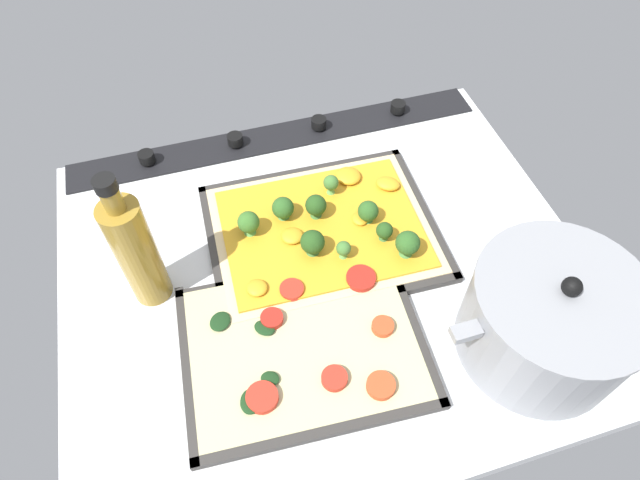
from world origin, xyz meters
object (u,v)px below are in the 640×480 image
object	(u,v)px
broccoli_pizza	(324,228)
cooking_pot	(549,320)
baking_tray_front	(322,233)
baking_tray_back	(303,346)
veggie_pizza_back	(305,343)
oil_bottle	(136,251)

from	to	relation	value
broccoli_pizza	cooking_pot	size ratio (longest dim) A/B	1.18
baking_tray_front	broccoli_pizza	xyz separation A→B (cm)	(-0.32, 0.12, 1.49)
baking_tray_front	baking_tray_back	distance (cm)	19.70
baking_tray_front	veggie_pizza_back	size ratio (longest dim) A/B	1.15
oil_bottle	cooking_pot	bearing A→B (deg)	154.26
broccoli_pizza	oil_bottle	world-z (taller)	oil_bottle
broccoli_pizza	oil_bottle	size ratio (longest dim) A/B	1.43
veggie_pizza_back	oil_bottle	distance (cm)	25.71
baking_tray_back	oil_bottle	world-z (taller)	oil_bottle
veggie_pizza_back	oil_bottle	size ratio (longest dim) A/B	1.33
baking_tray_front	oil_bottle	world-z (taller)	oil_bottle
baking_tray_front	oil_bottle	xyz separation A→B (cm)	(26.73, 2.85, 9.59)
cooking_pot	veggie_pizza_back	bearing A→B (deg)	-15.73
cooking_pot	oil_bottle	world-z (taller)	oil_bottle
baking_tray_front	veggie_pizza_back	world-z (taller)	veggie_pizza_back
baking_tray_front	veggie_pizza_back	distance (cm)	19.65
baking_tray_back	baking_tray_front	bearing A→B (deg)	-114.48
baking_tray_front	cooking_pot	distance (cm)	35.22
baking_tray_back	oil_bottle	distance (cm)	25.77
baking_tray_front	cooking_pot	size ratio (longest dim) A/B	1.27
veggie_pizza_back	cooking_pot	bearing A→B (deg)	164.27
baking_tray_back	cooking_pot	size ratio (longest dim) A/B	1.19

